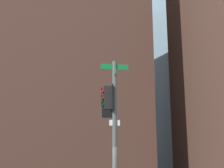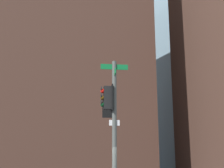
# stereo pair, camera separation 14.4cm
# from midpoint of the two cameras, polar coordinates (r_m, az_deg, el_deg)

# --- Properties ---
(signal_pole_assembly) EXTENTS (4.39, 1.95, 6.24)m
(signal_pole_assembly) POSITION_cam_midpoint_polar(r_m,az_deg,el_deg) (14.92, -0.62, -4.42)
(signal_pole_assembly) COLOR #4C514C
(signal_pole_assembly) RESTS_ON ground_plane
(building_brick_nearside) EXTENTS (23.29, 20.36, 39.27)m
(building_brick_nearside) POSITION_cam_midpoint_polar(r_m,az_deg,el_deg) (49.91, -10.27, 7.21)
(building_brick_nearside) COLOR brown
(building_brick_nearside) RESTS_ON ground_plane
(building_glass_tower) EXTENTS (32.88, 24.17, 57.15)m
(building_glass_tower) POSITION_cam_midpoint_polar(r_m,az_deg,el_deg) (74.85, 18.54, 7.77)
(building_glass_tower) COLOR #8CB2C6
(building_glass_tower) RESTS_ON ground_plane
(building_brick_farside) EXTENTS (23.10, 14.82, 47.12)m
(building_brick_farside) POSITION_cam_midpoint_polar(r_m,az_deg,el_deg) (79.68, -12.82, 2.26)
(building_brick_farside) COLOR #4C3328
(building_brick_farside) RESTS_ON ground_plane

